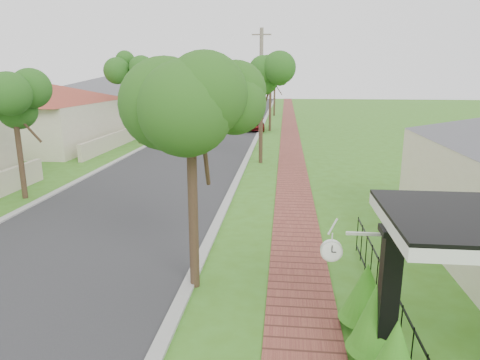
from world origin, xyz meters
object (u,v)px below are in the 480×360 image
at_px(porch_post, 387,308).
at_px(parked_car_red, 253,121).
at_px(near_tree, 190,110).
at_px(utility_pole, 261,90).
at_px(parked_car_white, 243,121).
at_px(station_clock, 334,249).

xyz_separation_m(porch_post, parked_car_red, (-4.58, 31.44, -0.33)).
height_order(porch_post, near_tree, near_tree).
relative_size(porch_post, utility_pole, 0.33).
bearing_deg(parked_car_red, porch_post, -89.11).
height_order(parked_car_red, near_tree, near_tree).
bearing_deg(parked_car_white, utility_pole, -86.68).
bearing_deg(porch_post, station_clock, 154.88).
xyz_separation_m(porch_post, station_clock, (-0.85, 0.40, 0.83)).
distance_m(parked_car_red, utility_pole, 10.96).
distance_m(near_tree, utility_pole, 18.51).
relative_size(parked_car_white, utility_pole, 0.53).
height_order(near_tree, utility_pole, utility_pole).
height_order(utility_pole, station_clock, utility_pole).
relative_size(parked_car_red, utility_pole, 0.61).
xyz_separation_m(parked_car_white, near_tree, (1.80, -30.33, 3.44)).
distance_m(parked_car_white, station_clock, 32.80).
bearing_deg(station_clock, porch_post, -25.12).
distance_m(porch_post, parked_car_red, 31.78).
xyz_separation_m(utility_pole, station_clock, (2.44, -20.60, -1.90)).
height_order(parked_car_white, utility_pole, utility_pole).
height_order(porch_post, parked_car_white, porch_post).
xyz_separation_m(parked_car_red, utility_pole, (1.29, -10.44, 3.07)).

